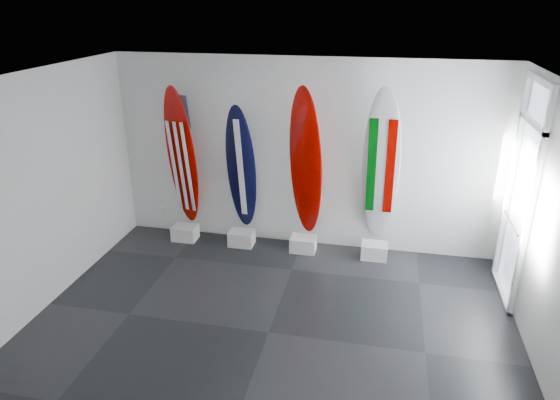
% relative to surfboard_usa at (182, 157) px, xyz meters
% --- Properties ---
extents(floor, '(6.00, 6.00, 0.00)m').
position_rel_surfboard_usa_xyz_m(floor, '(1.94, -2.28, -1.41)').
color(floor, black).
rests_on(floor, ground).
extents(ceiling, '(6.00, 6.00, 0.00)m').
position_rel_surfboard_usa_xyz_m(ceiling, '(1.94, -2.28, 1.59)').
color(ceiling, white).
rests_on(ceiling, wall_back).
extents(wall_back, '(6.00, 0.00, 6.00)m').
position_rel_surfboard_usa_xyz_m(wall_back, '(1.94, 0.22, 0.09)').
color(wall_back, white).
rests_on(wall_back, ground).
extents(wall_front, '(6.00, 0.00, 6.00)m').
position_rel_surfboard_usa_xyz_m(wall_front, '(1.94, -4.78, 0.09)').
color(wall_front, white).
rests_on(wall_front, ground).
extents(wall_left, '(0.00, 5.00, 5.00)m').
position_rel_surfboard_usa_xyz_m(wall_left, '(-1.06, -2.28, 0.09)').
color(wall_left, white).
rests_on(wall_left, ground).
extents(display_block_usa, '(0.40, 0.30, 0.24)m').
position_rel_surfboard_usa_xyz_m(display_block_usa, '(0.00, -0.10, -1.29)').
color(display_block_usa, white).
rests_on(display_block_usa, floor).
extents(surfboard_usa, '(0.60, 0.48, 2.34)m').
position_rel_surfboard_usa_xyz_m(surfboard_usa, '(0.00, 0.00, 0.00)').
color(surfboard_usa, '#9E0400').
rests_on(surfboard_usa, display_block_usa).
extents(display_block_navy, '(0.40, 0.30, 0.24)m').
position_rel_surfboard_usa_xyz_m(display_block_navy, '(0.98, -0.10, -1.29)').
color(display_block_navy, white).
rests_on(display_block_navy, floor).
extents(surfboard_navy, '(0.51, 0.45, 2.10)m').
position_rel_surfboard_usa_xyz_m(surfboard_navy, '(0.98, 0.00, -0.12)').
color(surfboard_navy, black).
rests_on(surfboard_navy, display_block_navy).
extents(display_block_swiss, '(0.40, 0.30, 0.24)m').
position_rel_surfboard_usa_xyz_m(display_block_swiss, '(2.01, -0.10, -1.29)').
color(display_block_swiss, white).
rests_on(display_block_swiss, floor).
extents(surfboard_swiss, '(0.63, 0.52, 2.41)m').
position_rel_surfboard_usa_xyz_m(surfboard_swiss, '(2.01, 0.00, 0.03)').
color(surfboard_swiss, '#9E0400').
rests_on(surfboard_swiss, display_block_swiss).
extents(display_block_italy, '(0.40, 0.30, 0.24)m').
position_rel_surfboard_usa_xyz_m(display_block_italy, '(3.13, -0.10, -1.29)').
color(display_block_italy, white).
rests_on(display_block_italy, floor).
extents(surfboard_italy, '(0.59, 0.48, 2.46)m').
position_rel_surfboard_usa_xyz_m(surfboard_italy, '(3.13, 0.00, 0.06)').
color(surfboard_italy, silver).
rests_on(surfboard_italy, display_block_italy).
extents(wall_outlet, '(0.09, 0.02, 0.13)m').
position_rel_surfboard_usa_xyz_m(wall_outlet, '(-0.51, 0.20, -1.06)').
color(wall_outlet, silver).
rests_on(wall_outlet, wall_back).
extents(glass_door, '(0.12, 1.16, 2.85)m').
position_rel_surfboard_usa_xyz_m(glass_door, '(4.91, -0.73, 0.02)').
color(glass_door, white).
rests_on(glass_door, floor).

